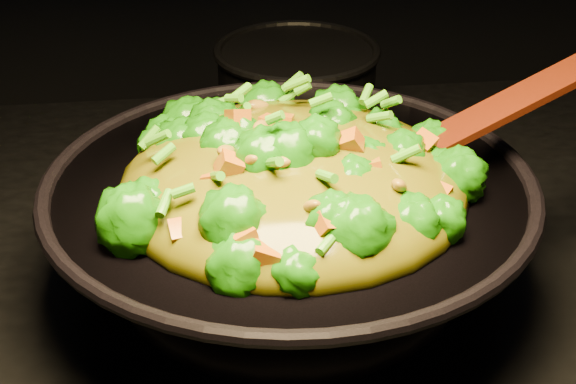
{
  "coord_description": "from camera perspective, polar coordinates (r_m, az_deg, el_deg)",
  "views": [
    {
      "loc": [
        -0.16,
        -0.77,
        1.44
      ],
      "look_at": [
        -0.07,
        -0.04,
        1.01
      ],
      "focal_mm": 55.0,
      "sensor_mm": 36.0,
      "label": 1
    }
  ],
  "objects": [
    {
      "name": "stir_fry",
      "position": [
        0.79,
        0.29,
        3.42
      ],
      "size": [
        0.38,
        0.38,
        0.11
      ],
      "primitive_type": null,
      "rotation": [
        0.0,
        0.0,
        0.22
      ],
      "color": "#1D7408",
      "rests_on": "wok"
    },
    {
      "name": "spatula",
      "position": [
        0.86,
        12.07,
        4.49
      ],
      "size": [
        0.26,
        0.08,
        0.11
      ],
      "primitive_type": "cube",
      "rotation": [
        0.0,
        -0.38,
        0.16
      ],
      "color": "#391908",
      "rests_on": "wok"
    },
    {
      "name": "wok",
      "position": [
        0.86,
        0.08,
        -3.13
      ],
      "size": [
        0.59,
        0.59,
        0.13
      ],
      "primitive_type": null,
      "rotation": [
        0.0,
        0.0,
        0.37
      ],
      "color": "black",
      "rests_on": "stovetop"
    },
    {
      "name": "back_pot",
      "position": [
        1.2,
        0.57,
        6.68
      ],
      "size": [
        0.24,
        0.24,
        0.12
      ],
      "primitive_type": "cylinder",
      "rotation": [
        0.0,
        0.0,
        -0.18
      ],
      "color": "black",
      "rests_on": "stovetop"
    }
  ]
}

